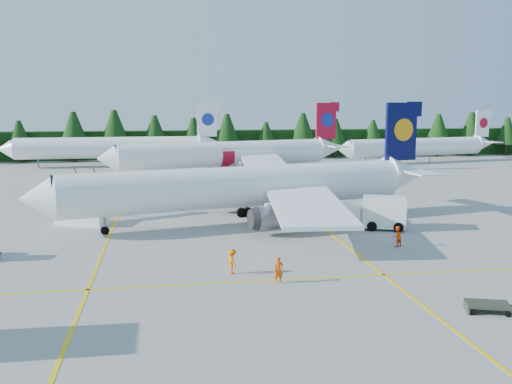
{
  "coord_description": "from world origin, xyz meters",
  "views": [
    {
      "loc": [
        -8.94,
        -42.48,
        11.89
      ],
      "look_at": [
        -0.39,
        10.39,
        3.5
      ],
      "focal_mm": 40.0,
      "sensor_mm": 36.0,
      "label": 1
    }
  ],
  "objects": [
    {
      "name": "ground",
      "position": [
        0.0,
        0.0,
        0.0
      ],
      "size": [
        320.0,
        320.0,
        0.0
      ],
      "primitive_type": "plane",
      "color": "#A09F9A",
      "rests_on": "ground"
    },
    {
      "name": "taxi_stripe_a",
      "position": [
        -14.0,
        20.0,
        0.01
      ],
      "size": [
        0.25,
        120.0,
        0.01
      ],
      "primitive_type": "cube",
      "color": "yellow",
      "rests_on": "ground"
    },
    {
      "name": "taxi_stripe_b",
      "position": [
        6.0,
        20.0,
        0.01
      ],
      "size": [
        0.25,
        120.0,
        0.01
      ],
      "primitive_type": "cube",
      "color": "yellow",
      "rests_on": "ground"
    },
    {
      "name": "taxi_stripe_cross",
      "position": [
        0.0,
        -6.0,
        0.01
      ],
      "size": [
        80.0,
        0.25,
        0.01
      ],
      "primitive_type": "cube",
      "color": "yellow",
      "rests_on": "ground"
    },
    {
      "name": "treeline_hedge",
      "position": [
        0.0,
        82.0,
        3.0
      ],
      "size": [
        220.0,
        4.0,
        6.0
      ],
      "primitive_type": "cube",
      "color": "black",
      "rests_on": "ground"
    },
    {
      "name": "airliner_navy",
      "position": [
        -2.25,
        12.64,
        3.59
      ],
      "size": [
        40.49,
        32.95,
        11.93
      ],
      "rotation": [
        0.0,
        0.0,
        0.22
      ],
      "color": "white",
      "rests_on": "ground"
    },
    {
      "name": "airliner_red",
      "position": [
        0.13,
        49.46,
        3.59
      ],
      "size": [
        40.27,
        32.73,
        11.93
      ],
      "rotation": [
        0.0,
        0.0,
        0.25
      ],
      "color": "white",
      "rests_on": "ground"
    },
    {
      "name": "airliner_far_left",
      "position": [
        -20.2,
        67.55,
        3.65
      ],
      "size": [
        40.04,
        4.67,
        11.64
      ],
      "rotation": [
        0.0,
        0.0,
        0.02
      ],
      "color": "white",
      "rests_on": "ground"
    },
    {
      "name": "airliner_far_right",
      "position": [
        39.88,
        64.82,
        3.24
      ],
      "size": [
        35.19,
        9.64,
        10.32
      ],
      "rotation": [
        0.0,
        0.0,
        0.19
      ],
      "color": "white",
      "rests_on": "ground"
    },
    {
      "name": "airstairs",
      "position": [
        -16.9,
        15.01,
        0.93
      ],
      "size": [
        5.44,
        7.22,
        4.28
      ],
      "rotation": [
        0.0,
        0.0,
        -0.36
      ],
      "color": "white",
      "rests_on": "ground"
    },
    {
      "name": "service_truck",
      "position": [
        10.46,
        8.42,
        1.53
      ],
      "size": [
        6.81,
        4.37,
        3.09
      ],
      "rotation": [
        0.0,
        0.0,
        -0.35
      ],
      "color": "white",
      "rests_on": "ground"
    },
    {
      "name": "crew_a",
      "position": [
        -1.6,
        -6.55,
        0.89
      ],
      "size": [
        0.67,
        0.46,
        1.78
      ],
      "primitive_type": "imported",
      "rotation": [
        0.0,
        0.0,
        0.05
      ],
      "color": "#F05005",
      "rests_on": "ground"
    },
    {
      "name": "crew_b",
      "position": [
        10.09,
        1.38,
        0.88
      ],
      "size": [
        1.06,
        0.97,
        1.76
      ],
      "primitive_type": "imported",
      "rotation": [
        0.0,
        0.0,
        3.58
      ],
      "color": "#FF4805",
      "rests_on": "ground"
    },
    {
      "name": "crew_c",
      "position": [
        -4.4,
        -3.97,
        0.89
      ],
      "size": [
        0.67,
        0.84,
        1.79
      ],
      "primitive_type": "imported",
      "rotation": [
        0.0,
        0.0,
        1.82
      ],
      "color": "#FF6F05",
      "rests_on": "ground"
    }
  ]
}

